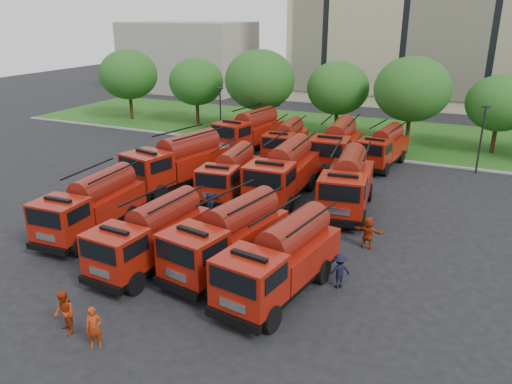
% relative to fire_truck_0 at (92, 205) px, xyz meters
% --- Properties ---
extents(ground, '(140.00, 140.00, 0.00)m').
position_rel_fire_truck_0_xyz_m(ground, '(6.80, 3.38, -1.62)').
color(ground, black).
rests_on(ground, ground).
extents(lawn, '(70.00, 16.00, 0.12)m').
position_rel_fire_truck_0_xyz_m(lawn, '(6.80, 29.38, -1.56)').
color(lawn, '#144A13').
rests_on(lawn, ground).
extents(curb, '(70.00, 0.30, 0.14)m').
position_rel_fire_truck_0_xyz_m(curb, '(6.80, 21.28, -1.55)').
color(curb, gray).
rests_on(curb, ground).
extents(apartment_building, '(30.00, 14.18, 25.00)m').
position_rel_fire_truck_0_xyz_m(apartment_building, '(8.80, 51.32, 10.88)').
color(apartment_building, '#C6B993').
rests_on(apartment_building, ground).
extents(side_building, '(18.00, 12.00, 10.00)m').
position_rel_fire_truck_0_xyz_m(side_building, '(-23.20, 47.38, 3.38)').
color(side_building, gray).
rests_on(side_building, ground).
extents(tree_0, '(6.30, 6.30, 7.70)m').
position_rel_fire_truck_0_xyz_m(tree_0, '(-17.20, 25.38, 3.40)').
color(tree_0, '#382314').
rests_on(tree_0, ground).
extents(tree_1, '(5.71, 5.71, 6.98)m').
position_rel_fire_truck_0_xyz_m(tree_1, '(-9.20, 26.38, 2.93)').
color(tree_1, '#382314').
rests_on(tree_1, ground).
extents(tree_2, '(6.72, 6.72, 8.22)m').
position_rel_fire_truck_0_xyz_m(tree_2, '(-1.20, 24.88, 3.73)').
color(tree_2, '#382314').
rests_on(tree_2, ground).
extents(tree_3, '(5.88, 5.88, 7.19)m').
position_rel_fire_truck_0_xyz_m(tree_3, '(5.80, 27.38, 3.06)').
color(tree_3, '#382314').
rests_on(tree_3, ground).
extents(tree_4, '(6.55, 6.55, 8.01)m').
position_rel_fire_truck_0_xyz_m(tree_4, '(12.80, 25.88, 3.60)').
color(tree_4, '#382314').
rests_on(tree_4, ground).
extents(tree_5, '(5.46, 5.46, 6.68)m').
position_rel_fire_truck_0_xyz_m(tree_5, '(19.80, 26.88, 2.73)').
color(tree_5, '#382314').
rests_on(tree_5, ground).
extents(lamp_post_0, '(0.60, 0.25, 5.11)m').
position_rel_fire_truck_0_xyz_m(lamp_post_0, '(-3.20, 20.58, 1.27)').
color(lamp_post_0, black).
rests_on(lamp_post_0, ground).
extents(lamp_post_1, '(0.60, 0.25, 5.11)m').
position_rel_fire_truck_0_xyz_m(lamp_post_1, '(18.80, 20.58, 1.27)').
color(lamp_post_1, black).
rests_on(lamp_post_1, ground).
extents(fire_truck_0, '(2.89, 7.20, 3.22)m').
position_rel_fire_truck_0_xyz_m(fire_truck_0, '(0.00, 0.00, 0.00)').
color(fire_truck_0, black).
rests_on(fire_truck_0, ground).
extents(fire_truck_1, '(2.92, 7.03, 3.13)m').
position_rel_fire_truck_0_xyz_m(fire_truck_1, '(5.15, -1.69, -0.05)').
color(fire_truck_1, black).
rests_on(fire_truck_1, ground).
extents(fire_truck_2, '(3.70, 7.51, 3.27)m').
position_rel_fire_truck_0_xyz_m(fire_truck_2, '(8.66, -0.51, 0.02)').
color(fire_truck_2, black).
rests_on(fire_truck_2, ground).
extents(fire_truck_3, '(3.51, 7.44, 3.25)m').
position_rel_fire_truck_0_xyz_m(fire_truck_3, '(11.75, -1.52, 0.02)').
color(fire_truck_3, black).
rests_on(fire_truck_3, ground).
extents(fire_truck_4, '(4.38, 8.30, 3.60)m').
position_rel_fire_truck_0_xyz_m(fire_truck_4, '(0.04, 8.38, 0.19)').
color(fire_truck_4, black).
rests_on(fire_truck_4, ground).
extents(fire_truck_5, '(3.12, 6.91, 3.04)m').
position_rel_fire_truck_0_xyz_m(fire_truck_5, '(4.12, 8.42, -0.09)').
color(fire_truck_5, black).
rests_on(fire_truck_5, ground).
extents(fire_truck_6, '(3.19, 8.00, 3.58)m').
position_rel_fire_truck_0_xyz_m(fire_truck_6, '(7.49, 9.46, 0.18)').
color(fire_truck_6, black).
rests_on(fire_truck_6, ground).
extents(fire_truck_7, '(3.63, 7.88, 3.46)m').
position_rel_fire_truck_0_xyz_m(fire_truck_7, '(11.77, 9.21, 0.12)').
color(fire_truck_7, black).
rests_on(fire_truck_7, ground).
extents(fire_truck_8, '(3.77, 7.93, 3.47)m').
position_rel_fire_truck_0_xyz_m(fire_truck_8, '(0.40, 19.14, 0.12)').
color(fire_truck_8, black).
rests_on(fire_truck_8, ground).
extents(fire_truck_9, '(2.89, 6.79, 3.01)m').
position_rel_fire_truck_0_xyz_m(fire_truck_9, '(4.21, 18.23, -0.11)').
color(fire_truck_9, black).
rests_on(fire_truck_9, ground).
extents(fire_truck_10, '(3.36, 8.09, 3.60)m').
position_rel_fire_truck_0_xyz_m(fire_truck_10, '(8.80, 17.16, 0.19)').
color(fire_truck_10, black).
rests_on(fire_truck_10, ground).
extents(fire_truck_11, '(3.10, 6.87, 3.02)m').
position_rel_fire_truck_0_xyz_m(fire_truck_11, '(11.92, 19.42, -0.10)').
color(fire_truck_11, black).
rests_on(fire_truck_11, ground).
extents(firefighter_0, '(0.74, 0.71, 1.64)m').
position_rel_fire_truck_0_xyz_m(firefighter_0, '(7.02, -7.81, -1.62)').
color(firefighter_0, '#96290B').
rests_on(firefighter_0, ground).
extents(firefighter_1, '(1.00, 0.84, 1.80)m').
position_rel_fire_truck_0_xyz_m(firefighter_1, '(5.44, -7.65, -1.62)').
color(firefighter_1, '#96290B').
rests_on(firefighter_1, ground).
extents(firefighter_2, '(0.89, 1.20, 1.82)m').
position_rel_fire_truck_0_xyz_m(firefighter_2, '(10.46, -0.63, -1.62)').
color(firefighter_2, '#96290B').
rests_on(firefighter_2, ground).
extents(firefighter_3, '(1.15, 1.08, 1.61)m').
position_rel_fire_truck_0_xyz_m(firefighter_3, '(13.93, 0.00, -1.62)').
color(firefighter_3, black).
rests_on(firefighter_3, ground).
extents(firefighter_4, '(0.93, 0.88, 1.60)m').
position_rel_fire_truck_0_xyz_m(firefighter_4, '(4.79, 4.52, -1.62)').
color(firefighter_4, black).
rests_on(firefighter_4, ground).
extents(firefighter_5, '(1.63, 0.78, 1.72)m').
position_rel_fire_truck_0_xyz_m(firefighter_5, '(14.20, 4.43, -1.62)').
color(firefighter_5, '#96290B').
rests_on(firefighter_5, ground).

